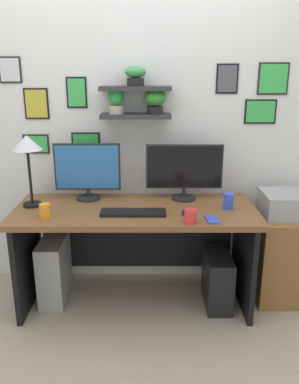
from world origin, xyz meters
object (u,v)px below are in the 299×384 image
object	(u,v)px
coffee_mug	(191,216)
drawer_cabinet	(283,255)
desk_lamp	(27,149)
computer_tower_right	(217,279)
water_cup	(228,201)
monitor_right	(184,170)
keyboard	(133,213)
cell_phone	(212,220)
monitor_left	(88,170)
pen_cup	(45,211)
desk	(136,232)
printer	(288,204)
computer_mouse	(186,212)
computer_tower_left	(55,269)

from	to	relation	value
coffee_mug	drawer_cabinet	world-z (taller)	coffee_mug
desk_lamp	drawer_cabinet	distance (m)	2.04
desk_lamp	computer_tower_right	world-z (taller)	desk_lamp
desk_lamp	water_cup	size ratio (longest dim) A/B	4.61
monitor_right	water_cup	distance (m)	0.41
monitor_right	keyboard	distance (m)	0.54
desk_lamp	cell_phone	world-z (taller)	desk_lamp
drawer_cabinet	monitor_left	bearing A→B (deg)	176.16
pen_cup	desk	bearing A→B (deg)	23.40
coffee_mug	printer	xyz separation A→B (m)	(0.76, 0.39, -0.05)
pen_cup	keyboard	bearing A→B (deg)	8.21
computer_mouse	drawer_cabinet	bearing A→B (deg)	17.29
coffee_mug	printer	size ratio (longest dim) A/B	0.24
coffee_mug	pen_cup	distance (m)	0.95
monitor_right	printer	distance (m)	0.80
monitor_left	computer_tower_left	world-z (taller)	monitor_left
water_cup	monitor_left	bearing A→B (deg)	167.32
cell_phone	computer_tower_left	bearing A→B (deg)	156.76
monitor_left	monitor_right	size ratio (longest dim) A/B	0.86
drawer_cabinet	computer_tower_right	distance (m)	0.55
pen_cup	water_cup	size ratio (longest dim) A/B	0.91
computer_tower_right	computer_mouse	bearing A→B (deg)	-157.90
monitor_left	computer_tower_right	bearing A→B (deg)	-13.74
drawer_cabinet	monitor_right	bearing A→B (deg)	172.57
desk	cell_phone	world-z (taller)	cell_phone
pen_cup	computer_tower_right	bearing A→B (deg)	8.53
cell_phone	coffee_mug	xyz separation A→B (m)	(-0.14, -0.04, 0.04)
computer_tower_left	computer_tower_right	distance (m)	1.23
cell_phone	desk_lamp	bearing A→B (deg)	158.17
computer_mouse	computer_tower_left	distance (m)	1.11
drawer_cabinet	computer_tower_right	size ratio (longest dim) A/B	1.64
computer_mouse	coffee_mug	bearing A→B (deg)	-83.56
computer_mouse	printer	world-z (taller)	printer
coffee_mug	monitor_left	bearing A→B (deg)	145.84
drawer_cabinet	computer_tower_left	size ratio (longest dim) A/B	1.37
keyboard	computer_tower_left	distance (m)	0.82
printer	computer_tower_left	xyz separation A→B (m)	(-1.74, -0.06, -0.50)
desk	pen_cup	world-z (taller)	pen_cup
monitor_left	computer_mouse	xyz separation A→B (m)	(0.70, -0.34, -0.21)
monitor_right	coffee_mug	distance (m)	0.52
water_cup	coffee_mug	bearing A→B (deg)	-137.82
computer_mouse	monitor_left	bearing A→B (deg)	154.19
computer_tower_left	cell_phone	bearing A→B (deg)	-14.46
cell_phone	coffee_mug	world-z (taller)	coffee_mug
cell_phone	coffee_mug	size ratio (longest dim) A/B	1.56
computer_mouse	desk	bearing A→B (deg)	152.61
water_cup	drawer_cabinet	xyz separation A→B (m)	(0.47, 0.13, -0.48)
monitor_left	printer	xyz separation A→B (m)	(1.48, -0.10, -0.23)
monitor_right	keyboard	world-z (taller)	monitor_right
monitor_right	drawer_cabinet	bearing A→B (deg)	-7.43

